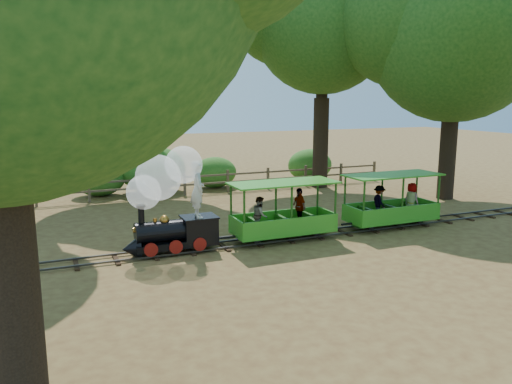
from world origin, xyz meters
name	(u,v)px	position (x,y,z in m)	size (l,w,h in m)	color
ground	(286,240)	(0.00, 0.00, 0.00)	(90.00, 90.00, 0.00)	olive
track	(286,237)	(0.00, 0.00, 0.07)	(22.00, 1.00, 0.10)	#3F3D3A
locomotive	(167,193)	(-3.56, 0.06, 1.69)	(2.61, 1.23, 3.00)	black
carriage_front	(282,216)	(-0.14, 0.00, 0.73)	(3.21, 1.31, 1.67)	green
carriage_rear	(392,205)	(3.87, -0.01, 0.73)	(3.21, 1.31, 1.67)	green
oak_nc	(148,13)	(-2.03, 9.58, 7.83)	(7.28, 6.40, 10.46)	#2D2116
oak_ne	(322,15)	(5.47, 7.59, 7.90)	(8.10, 7.12, 10.82)	#2D2116
oak_e	(455,24)	(8.96, 3.10, 7.12)	(8.88, 7.82, 10.31)	#2D2116
fence	(207,181)	(0.00, 8.00, 0.58)	(18.10, 0.10, 1.00)	brown
shrub_west	(100,179)	(-4.45, 9.30, 0.76)	(2.20, 1.70, 1.53)	#2D6B1E
shrub_mid_w	(153,169)	(-2.12, 9.30, 1.04)	(3.00, 2.30, 2.07)	#2D6B1E
shrub_mid_e	(215,172)	(0.81, 9.30, 0.73)	(2.11, 1.62, 1.46)	#2D6B1E
shrub_east	(310,165)	(5.95, 9.30, 0.82)	(2.36, 1.82, 1.63)	#2D6B1E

